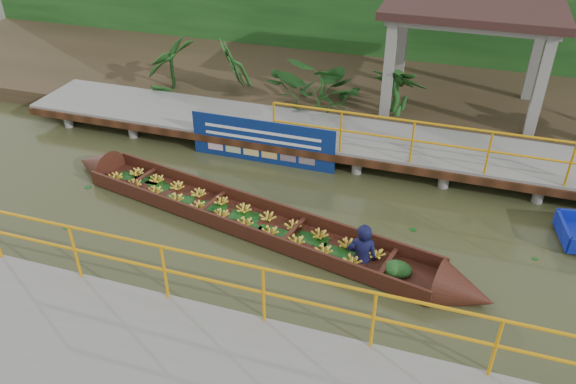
% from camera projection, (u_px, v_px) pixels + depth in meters
% --- Properties ---
extents(ground, '(80.00, 80.00, 0.00)m').
position_uv_depth(ground, '(280.00, 229.00, 11.37)').
color(ground, '#32371B').
rests_on(ground, ground).
extents(land_strip, '(30.00, 8.00, 0.45)m').
position_uv_depth(land_strip, '(358.00, 85.00, 17.25)').
color(land_strip, '#322919').
rests_on(land_strip, ground).
extents(far_dock, '(16.00, 2.06, 1.66)m').
position_uv_depth(far_dock, '(325.00, 135.00, 13.85)').
color(far_dock, gray).
rests_on(far_dock, ground).
extents(pavilion, '(4.40, 3.00, 3.00)m').
position_uv_depth(pavilion, '(472.00, 20.00, 14.10)').
color(pavilion, gray).
rests_on(pavilion, ground).
extents(foliage_backdrop, '(30.00, 0.80, 4.00)m').
position_uv_depth(foliage_backdrop, '(378.00, 6.00, 18.29)').
color(foliage_backdrop, '#143D13').
rests_on(foliage_backdrop, ground).
extents(vendor_boat, '(9.74, 2.96, 2.02)m').
position_uv_depth(vendor_boat, '(262.00, 220.00, 11.28)').
color(vendor_boat, '#33170E').
rests_on(vendor_boat, ground).
extents(blue_banner, '(3.59, 0.04, 1.12)m').
position_uv_depth(blue_banner, '(262.00, 142.00, 13.38)').
color(blue_banner, navy).
rests_on(blue_banner, ground).
extents(tropical_plants, '(14.14, 1.14, 1.42)m').
position_uv_depth(tropical_plants, '(389.00, 88.00, 14.66)').
color(tropical_plants, '#143D13').
rests_on(tropical_plants, ground).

